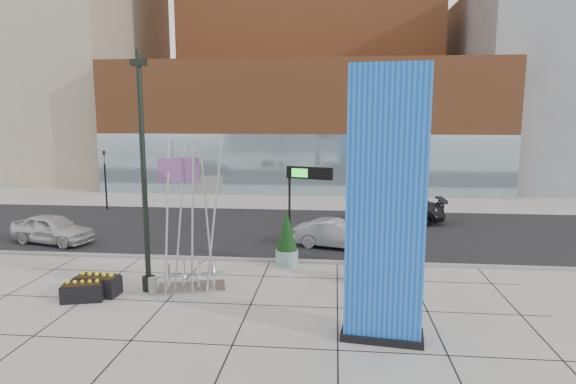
# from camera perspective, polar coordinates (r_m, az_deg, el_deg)

# --- Properties ---
(ground) EXTENTS (160.00, 160.00, 0.00)m
(ground) POSITION_cam_1_polar(r_m,az_deg,el_deg) (18.25, -7.06, -11.82)
(ground) COLOR #9E9991
(ground) RESTS_ON ground
(street_asphalt) EXTENTS (80.00, 12.00, 0.02)m
(street_asphalt) POSITION_cam_1_polar(r_m,az_deg,el_deg) (27.67, -2.53, -4.48)
(street_asphalt) COLOR black
(street_asphalt) RESTS_ON ground
(curb_edge) EXTENTS (80.00, 0.30, 0.12)m
(curb_edge) POSITION_cam_1_polar(r_m,az_deg,el_deg) (21.94, -4.76, -8.00)
(curb_edge) COLOR gray
(curb_edge) RESTS_ON ground
(tower_podium) EXTENTS (34.00, 10.00, 11.00)m
(tower_podium) POSITION_cam_1_polar(r_m,az_deg,el_deg) (43.73, 1.91, 7.77)
(tower_podium) COLOR #9A532C
(tower_podium) RESTS_ON ground
(tower_glass_front) EXTENTS (34.00, 0.60, 5.00)m
(tower_glass_front) POSITION_cam_1_polar(r_m,az_deg,el_deg) (39.13, 1.43, 3.21)
(tower_glass_front) COLOR #8CA5B2
(tower_glass_front) RESTS_ON ground
(building_beige_left) EXTENTS (18.00, 20.00, 34.00)m
(building_beige_left) POSITION_cam_1_polar(r_m,az_deg,el_deg) (59.70, -25.88, 18.33)
(building_beige_left) COLOR gray
(building_beige_left) RESTS_ON ground
(building_grey_parking) EXTENTS (20.00, 18.00, 18.00)m
(building_grey_parking) POSITION_cam_1_polar(r_m,az_deg,el_deg) (53.49, 30.66, 10.52)
(building_grey_parking) COLOR slate
(building_grey_parking) RESTS_ON ground
(blue_pylon) EXTENTS (2.48, 1.35, 7.87)m
(blue_pylon) POSITION_cam_1_polar(r_m,az_deg,el_deg) (13.83, 11.52, -2.29)
(blue_pylon) COLOR blue
(blue_pylon) RESTS_ON ground
(lamp_post) EXTENTS (0.56, 0.48, 8.74)m
(lamp_post) POSITION_cam_1_polar(r_m,az_deg,el_deg) (18.23, -16.62, -0.49)
(lamp_post) COLOR black
(lamp_post) RESTS_ON ground
(public_art_sculpture) EXTENTS (2.72, 1.83, 5.64)m
(public_art_sculpture) POSITION_cam_1_polar(r_m,az_deg,el_deg) (18.50, -11.40, -6.81)
(public_art_sculpture) COLOR silver
(public_art_sculpture) RESTS_ON ground
(concrete_bollard) EXTENTS (0.31, 0.31, 0.61)m
(concrete_bollard) POSITION_cam_1_polar(r_m,az_deg,el_deg) (18.62, -15.74, -10.66)
(concrete_bollard) COLOR gray
(concrete_bollard) RESTS_ON ground
(overhead_street_sign) EXTENTS (2.00, 0.79, 4.34)m
(overhead_street_sign) POSITION_cam_1_polar(r_m,az_deg,el_deg) (20.64, 2.22, 1.37)
(overhead_street_sign) COLOR black
(overhead_street_sign) RESTS_ON ground
(round_planter_east) EXTENTS (0.98, 0.98, 2.45)m
(round_planter_east) POSITION_cam_1_polar(r_m,az_deg,el_deg) (21.01, 11.09, -5.79)
(round_planter_east) COLOR #7EA8A9
(round_planter_east) RESTS_ON ground
(round_planter_mid) EXTENTS (1.02, 1.02, 2.56)m
(round_planter_mid) POSITION_cam_1_polar(r_m,az_deg,el_deg) (19.19, 8.35, -6.99)
(round_planter_mid) COLOR #7EA8A9
(round_planter_mid) RESTS_ON ground
(round_planter_west) EXTENTS (0.99, 0.99, 2.47)m
(round_planter_west) POSITION_cam_1_polar(r_m,az_deg,el_deg) (21.01, -0.14, -5.60)
(round_planter_west) COLOR #7EA8A9
(round_planter_west) RESTS_ON ground
(box_planter_north) EXTENTS (1.62, 0.90, 0.86)m
(box_planter_north) POSITION_cam_1_polar(r_m,az_deg,el_deg) (19.14, -21.66, -10.15)
(box_planter_north) COLOR black
(box_planter_north) RESTS_ON ground
(box_planter_south) EXTENTS (1.52, 1.01, 0.77)m
(box_planter_south) POSITION_cam_1_polar(r_m,az_deg,el_deg) (18.79, -23.14, -10.74)
(box_planter_south) COLOR black
(box_planter_south) RESTS_ON ground
(car_white_west) EXTENTS (4.62, 2.73, 1.48)m
(car_white_west) POSITION_cam_1_polar(r_m,az_deg,el_deg) (27.43, -26.15, -3.97)
(car_white_west) COLOR silver
(car_white_west) RESTS_ON ground
(car_silver_mid) EXTENTS (4.37, 2.41, 1.36)m
(car_silver_mid) POSITION_cam_1_polar(r_m,az_deg,el_deg) (23.94, 5.79, -5.01)
(car_silver_mid) COLOR #A5A6AC
(car_silver_mid) RESTS_ON ground
(car_dark_east) EXTENTS (5.50, 2.31, 1.59)m
(car_dark_east) POSITION_cam_1_polar(r_m,az_deg,el_deg) (30.02, 12.94, -2.10)
(car_dark_east) COLOR black
(car_dark_east) RESTS_ON ground
(traffic_signal) EXTENTS (0.15, 0.18, 4.10)m
(traffic_signal) POSITION_cam_1_polar(r_m,az_deg,el_deg) (35.62, -20.84, 1.72)
(traffic_signal) COLOR black
(traffic_signal) RESTS_ON ground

